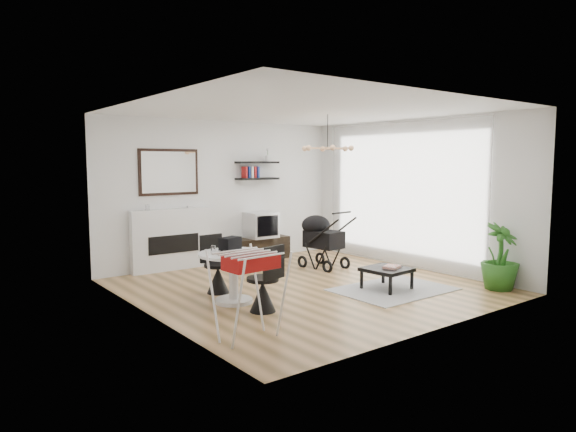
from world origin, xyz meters
TOP-DOWN VIEW (x-y plane):
  - floor at (0.00, 0.00)m, footprint 5.00×5.00m
  - ceiling at (0.00, 0.00)m, footprint 5.00×5.00m
  - wall_back at (0.00, 2.50)m, footprint 5.00×0.00m
  - wall_left at (-2.50, 0.00)m, footprint 0.00×5.00m
  - wall_right at (2.50, 0.00)m, footprint 0.00×5.00m
  - sheer_curtain at (2.40, 0.20)m, footprint 0.04×3.60m
  - fireplace at (-1.10, 2.42)m, footprint 1.50×0.17m
  - shelf_lower at (0.71, 2.37)m, footprint 0.90×0.25m
  - shelf_upper at (0.71, 2.37)m, footprint 0.90×0.25m
  - pendant_lamp at (0.70, 0.30)m, footprint 0.90×0.90m
  - tv_console at (0.71, 2.28)m, footprint 1.18×0.41m
  - crt_tv at (0.72, 2.28)m, footprint 0.58×0.50m
  - dining_table at (-1.35, -0.10)m, footprint 0.96×0.96m
  - laptop at (-1.45, -0.11)m, footprint 0.37×0.34m
  - black_bag at (-1.27, 0.12)m, footprint 0.34×0.26m
  - newspaper at (-1.21, -0.18)m, footprint 0.35×0.30m
  - drinking_glass at (-1.60, 0.02)m, footprint 0.06×0.06m
  - chair_far at (-1.26, 0.51)m, footprint 0.41×0.41m
  - chair_near at (-1.27, -0.70)m, footprint 0.44×0.46m
  - drying_rack at (-1.99, -1.46)m, footprint 0.69×0.65m
  - stroller at (1.18, 0.98)m, footprint 0.63×0.92m
  - rug at (0.94, -0.95)m, footprint 1.72×1.25m
  - coffee_table at (0.88, -0.87)m, footprint 0.68×0.68m
  - magazines at (0.92, -0.93)m, footprint 0.31×0.28m
  - potted_plant at (2.25, -1.90)m, footprint 0.59×0.59m

SIDE VIEW (x-z plane):
  - floor at x=0.00m, z-range 0.00..0.00m
  - rug at x=0.94m, z-range 0.00..0.01m
  - tv_console at x=0.71m, z-range 0.00..0.44m
  - chair_far at x=-1.26m, z-range -0.16..0.70m
  - chair_near at x=-1.27m, z-range -0.16..0.72m
  - coffee_table at x=0.88m, z-range 0.14..0.46m
  - magazines at x=0.92m, z-range 0.33..0.37m
  - dining_table at x=-1.35m, z-range 0.11..0.81m
  - stroller at x=1.18m, z-range -0.08..1.00m
  - potted_plant at x=2.25m, z-range 0.00..1.01m
  - drying_rack at x=-1.99m, z-range 0.03..1.00m
  - fireplace at x=-1.10m, z-range -0.39..1.77m
  - crt_tv at x=0.72m, z-range 0.44..0.95m
  - newspaper at x=-1.21m, z-range 0.70..0.71m
  - laptop at x=-1.45m, z-range 0.70..0.72m
  - drinking_glass at x=-1.60m, z-range 0.70..0.80m
  - black_bag at x=-1.27m, z-range 0.70..0.88m
  - wall_back at x=0.00m, z-range -1.15..3.85m
  - wall_left at x=-2.50m, z-range -1.15..3.85m
  - wall_right at x=2.50m, z-range -1.15..3.85m
  - sheer_curtain at x=2.40m, z-range 0.05..2.65m
  - shelf_lower at x=0.71m, z-range 1.58..1.62m
  - shelf_upper at x=0.71m, z-range 1.90..1.94m
  - pendant_lamp at x=0.70m, z-range 2.10..2.20m
  - ceiling at x=0.00m, z-range 2.70..2.70m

